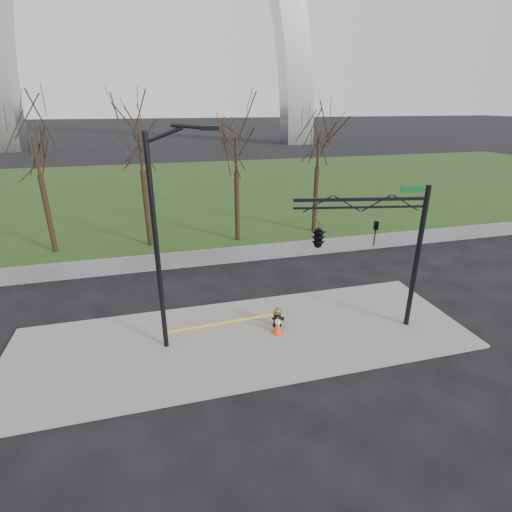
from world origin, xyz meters
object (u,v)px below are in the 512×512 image
object	(u,v)px
street_light	(162,232)
fire_hydrant	(277,317)
traffic_cone	(278,325)
traffic_signal_mast	(338,235)

from	to	relation	value
street_light	fire_hydrant	bearing A→B (deg)	9.78
fire_hydrant	traffic_cone	bearing A→B (deg)	-83.06
street_light	traffic_signal_mast	xyz separation A→B (m)	(6.48, -0.33, -0.55)
fire_hydrant	traffic_cone	xyz separation A→B (m)	(-0.15, -0.50, -0.03)
traffic_signal_mast	fire_hydrant	bearing A→B (deg)	175.48
fire_hydrant	traffic_signal_mast	size ratio (longest dim) A/B	0.15
street_light	traffic_signal_mast	size ratio (longest dim) A/B	1.37
traffic_cone	street_light	bearing A→B (deg)	176.87
fire_hydrant	street_light	bearing A→B (deg)	-152.64
fire_hydrant	traffic_cone	size ratio (longest dim) A/B	1.18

